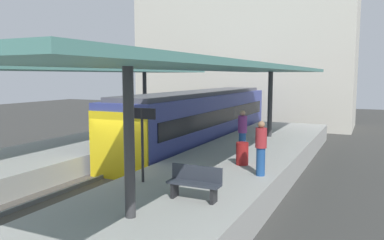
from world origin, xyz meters
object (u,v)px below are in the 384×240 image
at_px(platform_bench, 195,182).
at_px(litter_bin, 242,154).
at_px(commuter_train, 201,119).
at_px(passenger_mid_platform, 242,132).
at_px(platform_sign, 142,128).
at_px(passenger_near_bench, 261,147).

relative_size(platform_bench, litter_bin, 1.75).
bearing_deg(commuter_train, passenger_mid_platform, -50.33).
bearing_deg(commuter_train, litter_bin, -55.19).
bearing_deg(litter_bin, passenger_mid_platform, 107.92).
distance_m(platform_sign, litter_bin, 4.11).
height_order(platform_bench, litter_bin, platform_bench).
bearing_deg(commuter_train, platform_sign, -75.78).
xyz_separation_m(platform_bench, passenger_mid_platform, (-0.65, 5.90, 0.46)).
xyz_separation_m(passenger_near_bench, passenger_mid_platform, (-1.54, 2.89, 0.02)).
bearing_deg(platform_sign, litter_bin, 59.39).
distance_m(litter_bin, passenger_mid_platform, 1.87).
bearing_deg(platform_bench, litter_bin, 91.32).
xyz_separation_m(commuter_train, platform_bench, (4.58, -10.64, -0.26)).
xyz_separation_m(commuter_train, litter_bin, (4.49, -6.45, -0.33)).
distance_m(litter_bin, passenger_near_bench, 1.62).
xyz_separation_m(platform_bench, litter_bin, (-0.10, 4.19, -0.06)).
bearing_deg(passenger_mid_platform, passenger_near_bench, -61.92).
relative_size(commuter_train, litter_bin, 19.26).
relative_size(platform_sign, passenger_near_bench, 1.27).
distance_m(commuter_train, passenger_near_bench, 9.39).
bearing_deg(platform_sign, passenger_mid_platform, 74.15).
bearing_deg(passenger_mid_platform, litter_bin, -72.08).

